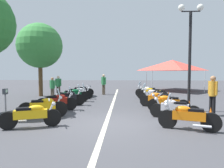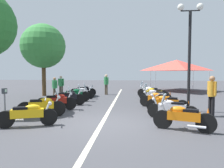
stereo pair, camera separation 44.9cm
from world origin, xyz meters
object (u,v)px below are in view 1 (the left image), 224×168
motorcycle_left_row_5 (78,93)px  motorcycle_right_row_3 (158,99)px  motorcycle_right_row_4 (154,95)px  motorcycle_left_row_6 (81,91)px  motorcycle_right_row_2 (168,103)px  motorcycle_right_row_6 (148,91)px  motorcycle_left_row_0 (31,115)px  motorcycle_left_row_3 (68,98)px  motorcycle_left_row_2 (57,101)px  bystander_4 (213,92)px  street_lamp_twin_globe (190,40)px  parking_meter (5,99)px  bystander_0 (104,83)px  roadside_tree_0 (40,46)px  traffic_cone_0 (211,116)px  traffic_cone_2 (189,107)px  motorcycle_left_row_1 (44,106)px  traffic_cone_1 (168,96)px  motorcycle_left_row_4 (73,95)px  event_tent (172,65)px  motorcycle_right_row_5 (152,93)px  motorcycle_right_row_1 (174,108)px  bystander_2 (52,87)px  motorcycle_right_row_0 (188,116)px  bystander_1 (58,85)px

motorcycle_left_row_5 → motorcycle_right_row_3: size_ratio=1.06×
motorcycle_right_row_4 → motorcycle_left_row_6: bearing=-4.8°
motorcycle_right_row_2 → motorcycle_right_row_6: 5.90m
motorcycle_left_row_0 → motorcycle_left_row_3: bearing=68.6°
motorcycle_left_row_2 → bystander_4: bystander_4 is taller
street_lamp_twin_globe → parking_meter: 8.75m
motorcycle_left_row_3 → bystander_0: bearing=56.0°
roadside_tree_0 → traffic_cone_0: bearing=-129.1°
traffic_cone_2 → motorcycle_left_row_1: bearing=101.2°
roadside_tree_0 → motorcycle_left_row_2: bearing=-151.0°
motorcycle_right_row_3 → traffic_cone_1: (2.78, -1.15, -0.16)m
traffic_cone_0 → traffic_cone_2: (1.87, 0.21, 0.00)m
motorcycle_left_row_4 → parking_meter: parking_meter is taller
motorcycle_left_row_0 → event_tent: (14.63, -8.27, 2.20)m
motorcycle_left_row_1 → event_tent: bearing=39.4°
motorcycle_right_row_5 → traffic_cone_1: motorcycle_right_row_5 is taller
motorcycle_right_row_1 → traffic_cone_2: motorcycle_right_row_1 is taller
motorcycle_left_row_2 → motorcycle_right_row_3: 5.43m
motorcycle_left_row_5 → motorcycle_right_row_5: size_ratio=1.03×
bystander_2 → roadside_tree_0: (1.85, 1.62, 3.11)m
motorcycle_left_row_5 → motorcycle_right_row_4: 5.38m
motorcycle_right_row_1 → motorcycle_right_row_6: 7.25m
motorcycle_right_row_0 → bystander_0: (10.43, 3.85, 0.56)m
traffic_cone_2 → roadside_tree_0: 12.21m
motorcycle_right_row_2 → motorcycle_right_row_4: bearing=-72.5°
motorcycle_left_row_4 → traffic_cone_2: size_ratio=3.36×
motorcycle_right_row_6 → parking_meter: (-8.00, 6.63, 0.43)m
motorcycle_right_row_3 → event_tent: size_ratio=0.38×
motorcycle_left_row_2 → bystander_1: size_ratio=1.21×
motorcycle_left_row_5 → motorcycle_right_row_6: bearing=3.7°
motorcycle_left_row_4 → parking_meter: (-5.21, 1.41, 0.42)m
motorcycle_right_row_0 → motorcycle_right_row_2: motorcycle_right_row_0 is taller
event_tent → motorcycle_left_row_0: bearing=150.5°
bystander_0 → roadside_tree_0: 5.95m
motorcycle_left_row_5 → motorcycle_right_row_4: bearing=-26.4°
motorcycle_left_row_1 → event_tent: size_ratio=0.37×
motorcycle_left_row_2 → parking_meter: 2.64m
motorcycle_right_row_0 → motorcycle_right_row_1: 1.68m
motorcycle_right_row_4 → motorcycle_right_row_0: bearing=116.2°
motorcycle_left_row_5 → motorcycle_right_row_1: (-5.84, -5.38, -0.00)m
motorcycle_left_row_6 → traffic_cone_0: (-8.08, -6.71, -0.16)m
motorcycle_left_row_5 → motorcycle_right_row_2: motorcycle_right_row_2 is taller
traffic_cone_0 → motorcycle_left_row_4: bearing=52.2°
motorcycle_right_row_0 → parking_meter: bearing=11.0°
motorcycle_left_row_2 → motorcycle_left_row_5: (4.37, -0.08, -0.02)m
parking_meter → bystander_1: bystander_1 is taller
motorcycle_left_row_0 → traffic_cone_2: 6.96m
motorcycle_right_row_6 → bystander_4: bearing=130.8°
motorcycle_left_row_2 → bystander_0: bearing=61.6°
motorcycle_left_row_4 → motorcycle_right_row_1: motorcycle_left_row_4 is taller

